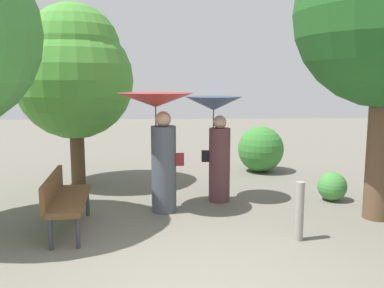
% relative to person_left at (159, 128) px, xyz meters
% --- Properties ---
extents(person_left, '(1.24, 1.24, 1.96)m').
position_rel_person_left_xyz_m(person_left, '(0.00, 0.00, 0.00)').
color(person_left, '#474C56').
rests_on(person_left, ground).
extents(person_right, '(1.02, 1.02, 1.88)m').
position_rel_person_left_xyz_m(person_right, '(1.00, 0.54, -0.11)').
color(person_right, '#563338').
rests_on(person_right, ground).
extents(park_bench, '(0.63, 1.54, 0.83)m').
position_rel_person_left_xyz_m(park_bench, '(-1.35, -0.86, -0.88)').
color(park_bench, '#38383D').
rests_on(park_bench, ground).
extents(tree_near_left, '(2.36, 2.36, 3.69)m').
position_rel_person_left_xyz_m(tree_near_left, '(-1.73, 1.87, 0.96)').
color(tree_near_left, '#4C3823').
rests_on(tree_near_left, ground).
extents(bush_path_left, '(0.52, 0.52, 0.52)m').
position_rel_person_left_xyz_m(bush_path_left, '(3.11, 0.44, -1.13)').
color(bush_path_left, '#428C3D').
rests_on(bush_path_left, ground).
extents(bush_path_right, '(1.09, 1.09, 1.09)m').
position_rel_person_left_xyz_m(bush_path_right, '(2.36, 2.95, -0.85)').
color(bush_path_right, '#387F33').
rests_on(bush_path_right, ground).
extents(path_marker_post, '(0.12, 0.12, 0.81)m').
position_rel_person_left_xyz_m(path_marker_post, '(1.90, -1.41, -0.99)').
color(path_marker_post, gray).
rests_on(path_marker_post, ground).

